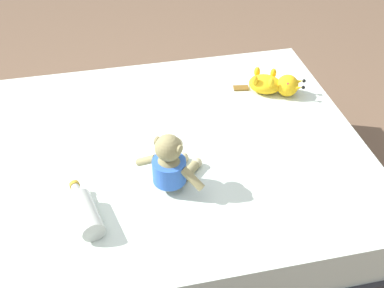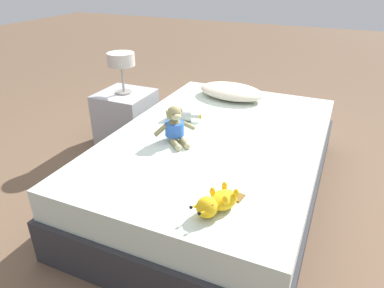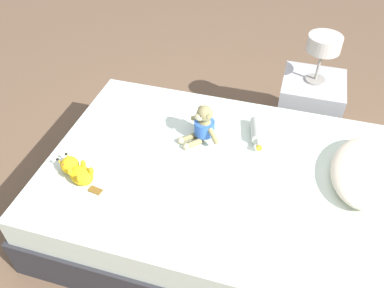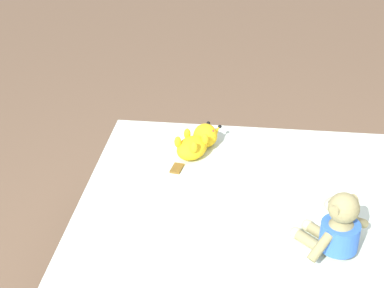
# 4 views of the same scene
# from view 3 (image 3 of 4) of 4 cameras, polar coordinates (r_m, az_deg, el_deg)

# --- Properties ---
(ground_plane) EXTENTS (16.00, 16.00, 0.00)m
(ground_plane) POSITION_cam_3_polar(r_m,az_deg,el_deg) (2.55, 4.31, -11.08)
(ground_plane) COLOR brown
(bed) EXTENTS (1.36, 2.08, 0.47)m
(bed) POSITION_cam_3_polar(r_m,az_deg,el_deg) (2.37, 4.60, -7.80)
(bed) COLOR #2D2D33
(bed) RESTS_ON ground_plane
(pillow) EXTENTS (0.61, 0.44, 0.11)m
(pillow) POSITION_cam_3_polar(r_m,az_deg,el_deg) (2.30, 24.04, -3.62)
(pillow) COLOR beige
(pillow) RESTS_ON bed
(plush_monkey) EXTENTS (0.26, 0.26, 0.24)m
(plush_monkey) POSITION_cam_3_polar(r_m,az_deg,el_deg) (2.31, 1.61, 2.65)
(plush_monkey) COLOR #8E8456
(plush_monkey) RESTS_ON bed
(plush_yellow_creature) EXTENTS (0.20, 0.31, 0.10)m
(plush_yellow_creature) POSITION_cam_3_polar(r_m,az_deg,el_deg) (2.20, -16.56, -3.76)
(plush_yellow_creature) COLOR yellow
(plush_yellow_creature) RESTS_ON bed
(glass_bottle) EXTENTS (0.26, 0.12, 0.08)m
(glass_bottle) POSITION_cam_3_polar(r_m,az_deg,el_deg) (2.40, 9.53, 1.88)
(glass_bottle) COLOR #B7BCB2
(glass_bottle) RESTS_ON bed
(nightstand) EXTENTS (0.44, 0.44, 0.48)m
(nightstand) POSITION_cam_3_polar(r_m,az_deg,el_deg) (3.11, 16.64, 5.19)
(nightstand) COLOR #B2B2B7
(nightstand) RESTS_ON ground_plane
(bedside_lamp) EXTENTS (0.23, 0.23, 0.35)m
(bedside_lamp) POSITION_cam_3_polar(r_m,az_deg,el_deg) (2.84, 18.74, 13.48)
(bedside_lamp) COLOR gray
(bedside_lamp) RESTS_ON nightstand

